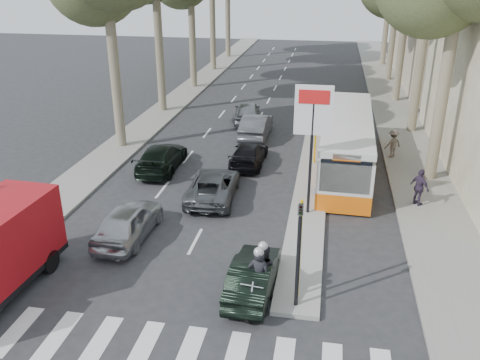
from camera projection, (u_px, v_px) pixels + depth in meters
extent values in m
plane|color=#28282B|center=(206.00, 272.00, 17.67)|extent=(120.00, 120.00, 0.00)
cube|color=gray|center=(392.00, 104.00, 38.89)|extent=(3.20, 70.00, 0.12)
cube|color=gray|center=(193.00, 87.00, 44.32)|extent=(2.40, 64.00, 0.12)
cube|color=gray|center=(314.00, 164.00, 27.08)|extent=(1.50, 26.00, 0.16)
cylinder|color=yellow|center=(299.00, 252.00, 15.55)|extent=(0.10, 0.10, 3.50)
cylinder|color=yellow|center=(310.00, 178.00, 20.99)|extent=(0.10, 0.10, 3.50)
cylinder|color=yellow|center=(316.00, 134.00, 26.42)|extent=(0.10, 0.10, 3.50)
cylinder|color=black|center=(311.00, 158.00, 20.65)|extent=(0.12, 0.12, 5.20)
cube|color=white|center=(313.00, 110.00, 19.87)|extent=(1.50, 0.10, 2.00)
cube|color=red|center=(314.00, 97.00, 19.60)|extent=(1.20, 0.02, 0.55)
cylinder|color=black|center=(298.00, 265.00, 15.16)|extent=(0.12, 0.12, 3.20)
imported|color=black|center=(300.00, 220.00, 14.57)|extent=(0.16, 0.41, 1.00)
cylinder|color=#6B604C|center=(115.00, 75.00, 28.21)|extent=(0.56, 0.56, 8.40)
cylinder|color=#6B604C|center=(159.00, 49.00, 35.36)|extent=(0.56, 0.56, 8.96)
cylinder|color=#6B604C|center=(192.00, 40.00, 42.74)|extent=(0.56, 0.56, 8.12)
cylinder|color=#6B604C|center=(213.00, 21.00, 49.73)|extent=(0.56, 0.56, 9.52)
cylinder|color=#6B604C|center=(228.00, 18.00, 57.16)|extent=(0.56, 0.56, 8.68)
cylinder|color=#6B604C|center=(442.00, 97.00, 23.62)|extent=(0.56, 0.56, 8.40)
cylinder|color=#6B604C|center=(421.00, 59.00, 30.69)|extent=(0.56, 0.56, 9.24)
cylinder|color=#6B604C|center=(401.00, 50.00, 38.24)|extent=(0.56, 0.56, 7.84)
cylinder|color=#6B604C|center=(393.00, 30.00, 45.26)|extent=(0.56, 0.56, 8.96)
cylinder|color=#6B604C|center=(386.00, 24.00, 52.60)|extent=(0.56, 0.56, 8.40)
imported|color=#ABAEB4|center=(128.00, 222.00, 19.61)|extent=(1.76, 4.15, 1.40)
imported|color=black|center=(253.00, 275.00, 16.38)|extent=(1.43, 3.79, 1.23)
imported|color=#4D5054|center=(213.00, 185.00, 23.04)|extent=(2.31, 4.60, 1.25)
imported|color=black|center=(249.00, 154.00, 26.99)|extent=(1.70, 4.10, 1.18)
imported|color=gray|center=(247.00, 112.00, 34.28)|extent=(2.24, 4.38, 1.43)
imported|color=#52555A|center=(256.00, 126.00, 31.24)|extent=(1.60, 4.42, 1.45)
imported|color=black|center=(161.00, 157.00, 26.31)|extent=(2.01, 4.65, 1.33)
cylinder|color=black|center=(4.00, 255.00, 17.92)|extent=(0.31, 0.83, 0.81)
cylinder|color=black|center=(50.00, 261.00, 17.55)|extent=(0.31, 0.83, 0.81)
cube|color=maroon|center=(3.00, 237.00, 16.39)|extent=(2.26, 3.90, 2.26)
cube|color=orange|center=(345.00, 160.00, 26.29)|extent=(2.66, 10.93, 0.85)
cube|color=silver|center=(347.00, 140.00, 25.84)|extent=(2.66, 10.93, 1.42)
cube|color=black|center=(347.00, 134.00, 25.73)|extent=(2.67, 10.49, 0.80)
cube|color=silver|center=(348.00, 120.00, 25.44)|extent=(2.66, 10.93, 0.28)
cube|color=black|center=(345.00, 177.00, 20.92)|extent=(2.08, 0.12, 1.42)
cube|color=orange|center=(347.00, 158.00, 20.59)|extent=(1.14, 0.09, 0.30)
cylinder|color=black|center=(320.00, 187.00, 23.39)|extent=(0.29, 0.91, 0.91)
cylinder|color=black|center=(367.00, 191.00, 22.99)|extent=(0.29, 0.91, 0.91)
cylinder|color=black|center=(327.00, 141.00, 29.46)|extent=(0.29, 0.91, 0.91)
cylinder|color=black|center=(365.00, 144.00, 29.06)|extent=(0.29, 0.91, 0.91)
cylinder|color=black|center=(250.00, 311.00, 15.09)|extent=(0.21, 0.73, 0.73)
cylinder|color=black|center=(265.00, 280.00, 16.58)|extent=(0.21, 0.73, 0.73)
cylinder|color=silver|center=(251.00, 298.00, 14.99)|extent=(0.13, 0.46, 0.91)
cube|color=black|center=(259.00, 290.00, 15.82)|extent=(0.36, 0.88, 0.34)
cube|color=black|center=(257.00, 286.00, 15.51)|extent=(0.41, 0.55, 0.25)
cube|color=black|center=(262.00, 278.00, 16.03)|extent=(0.41, 0.77, 0.14)
cylinder|color=silver|center=(252.00, 286.00, 14.91)|extent=(0.70, 0.14, 0.05)
imported|color=black|center=(259.00, 276.00, 15.63)|extent=(0.75, 0.55, 1.91)
imported|color=black|center=(263.00, 270.00, 16.05)|extent=(0.93, 0.60, 1.79)
sphere|color=#B2B2B7|center=(259.00, 252.00, 15.23)|extent=(0.32, 0.32, 0.32)
sphere|color=#B2B2B7|center=(263.00, 246.00, 15.67)|extent=(0.32, 0.32, 0.32)
imported|color=#3E3149|center=(420.00, 187.00, 22.04)|extent=(0.99, 1.05, 1.66)
imported|color=brown|center=(393.00, 143.00, 27.65)|extent=(1.07, 0.90, 1.54)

